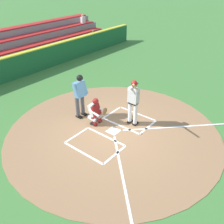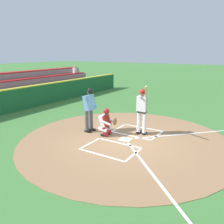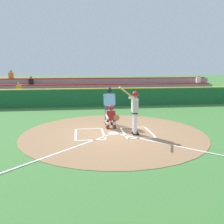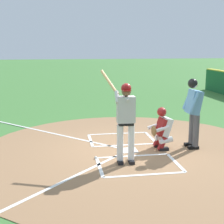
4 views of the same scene
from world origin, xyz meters
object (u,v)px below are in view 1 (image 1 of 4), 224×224
object	(u,v)px
plate_umpire	(80,93)
catcher	(96,111)
batter	(133,100)
baseball	(141,133)

from	to	relation	value
plate_umpire	catcher	bearing A→B (deg)	88.91
batter	plate_umpire	distance (m)	2.17
baseball	plate_umpire	bearing A→B (deg)	-79.92
batter	catcher	bearing A→B (deg)	-53.62
batter	catcher	size ratio (longest dim) A/B	1.88
catcher	baseball	bearing A→B (deg)	105.08
batter	catcher	xyz separation A→B (m)	(0.85, -1.16, -0.51)
batter	baseball	world-z (taller)	batter
plate_umpire	batter	bearing A→B (deg)	112.73
plate_umpire	baseball	distance (m)	2.88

